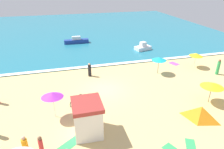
{
  "coord_description": "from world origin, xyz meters",
  "views": [
    {
      "loc": [
        -3.84,
        -17.72,
        10.46
      ],
      "look_at": [
        1.26,
        1.77,
        0.8
      ],
      "focal_mm": 32.19,
      "sensor_mm": 36.0,
      "label": 1
    }
  ],
  "objects_px": {
    "beach_umbrella_4": "(159,59)",
    "small_boat_1": "(143,47)",
    "lifeguard_cabana": "(88,118)",
    "beachgoer_6": "(41,147)",
    "beach_umbrella_5": "(212,85)",
    "beachgoer_2": "(218,67)",
    "parked_bicycle": "(76,100)",
    "beachgoer_1": "(90,70)",
    "small_boat_0": "(76,41)",
    "beach_umbrella_3": "(52,95)",
    "beach_tent": "(201,113)",
    "beachgoer_5": "(25,146)",
    "beach_umbrella_0": "(196,55)"
  },
  "relations": [
    {
      "from": "small_boat_0",
      "to": "small_boat_1",
      "type": "xyz_separation_m",
      "value": [
        9.97,
        -6.35,
        -0.01
      ]
    },
    {
      "from": "beachgoer_2",
      "to": "parked_bicycle",
      "type": "bearing_deg",
      "value": -173.02
    },
    {
      "from": "beach_umbrella_5",
      "to": "beachgoer_2",
      "type": "relative_size",
      "value": 1.39
    },
    {
      "from": "beach_umbrella_3",
      "to": "beachgoer_1",
      "type": "height_order",
      "value": "beach_umbrella_3"
    },
    {
      "from": "beachgoer_6",
      "to": "beach_umbrella_0",
      "type": "bearing_deg",
      "value": 29.15
    },
    {
      "from": "parked_bicycle",
      "to": "beach_umbrella_3",
      "type": "bearing_deg",
      "value": -142.52
    },
    {
      "from": "beach_umbrella_3",
      "to": "small_boat_0",
      "type": "xyz_separation_m",
      "value": [
        3.78,
        20.53,
        -1.59
      ]
    },
    {
      "from": "beach_umbrella_0",
      "to": "parked_bicycle",
      "type": "xyz_separation_m",
      "value": [
        -15.7,
        -4.68,
        -1.32
      ]
    },
    {
      "from": "beach_umbrella_4",
      "to": "beach_umbrella_0",
      "type": "bearing_deg",
      "value": 5.69
    },
    {
      "from": "beach_tent",
      "to": "beachgoer_1",
      "type": "distance_m",
      "value": 12.75
    },
    {
      "from": "lifeguard_cabana",
      "to": "small_boat_0",
      "type": "bearing_deg",
      "value": 86.6
    },
    {
      "from": "beach_tent",
      "to": "beachgoer_2",
      "type": "xyz_separation_m",
      "value": [
        7.46,
        6.94,
        0.28
      ]
    },
    {
      "from": "beachgoer_1",
      "to": "beach_umbrella_3",
      "type": "bearing_deg",
      "value": -120.04
    },
    {
      "from": "lifeguard_cabana",
      "to": "parked_bicycle",
      "type": "relative_size",
      "value": 1.95
    },
    {
      "from": "beach_umbrella_3",
      "to": "beachgoer_5",
      "type": "relative_size",
      "value": 1.55
    },
    {
      "from": "beach_tent",
      "to": "small_boat_0",
      "type": "relative_size",
      "value": 0.63
    },
    {
      "from": "beach_umbrella_4",
      "to": "small_boat_0",
      "type": "xyz_separation_m",
      "value": [
        -8.36,
        14.92,
        -1.35
      ]
    },
    {
      "from": "beachgoer_5",
      "to": "small_boat_1",
      "type": "relative_size",
      "value": 0.56
    },
    {
      "from": "beach_umbrella_0",
      "to": "small_boat_1",
      "type": "bearing_deg",
      "value": 115.72
    },
    {
      "from": "parked_bicycle",
      "to": "beachgoer_5",
      "type": "height_order",
      "value": "beachgoer_5"
    },
    {
      "from": "beach_umbrella_3",
      "to": "beach_tent",
      "type": "relative_size",
      "value": 0.91
    },
    {
      "from": "lifeguard_cabana",
      "to": "beachgoer_6",
      "type": "relative_size",
      "value": 1.61
    },
    {
      "from": "beach_umbrella_3",
      "to": "beachgoer_2",
      "type": "xyz_separation_m",
      "value": [
        18.94,
        3.55,
        -1.21
      ]
    },
    {
      "from": "beachgoer_5",
      "to": "small_boat_0",
      "type": "height_order",
      "value": "beachgoer_5"
    },
    {
      "from": "beach_tent",
      "to": "beachgoer_1",
      "type": "xyz_separation_m",
      "value": [
        -7.46,
        10.34,
        0.15
      ]
    },
    {
      "from": "beachgoer_2",
      "to": "small_boat_0",
      "type": "height_order",
      "value": "beachgoer_2"
    },
    {
      "from": "parked_bicycle",
      "to": "beachgoer_1",
      "type": "xyz_separation_m",
      "value": [
        2.11,
        5.49,
        0.38
      ]
    },
    {
      "from": "beachgoer_6",
      "to": "small_boat_0",
      "type": "height_order",
      "value": "beachgoer_6"
    },
    {
      "from": "beach_umbrella_3",
      "to": "beachgoer_5",
      "type": "bearing_deg",
      "value": -115.94
    },
    {
      "from": "beachgoer_1",
      "to": "beachgoer_2",
      "type": "height_order",
      "value": "beachgoer_2"
    },
    {
      "from": "beach_umbrella_5",
      "to": "lifeguard_cabana",
      "type": "bearing_deg",
      "value": -173.8
    },
    {
      "from": "beach_umbrella_4",
      "to": "beachgoer_2",
      "type": "xyz_separation_m",
      "value": [
        6.8,
        -2.05,
        -0.98
      ]
    },
    {
      "from": "beachgoer_5",
      "to": "beachgoer_6",
      "type": "height_order",
      "value": "beachgoer_6"
    },
    {
      "from": "beach_umbrella_3",
      "to": "beach_umbrella_5",
      "type": "distance_m",
      "value": 13.97
    },
    {
      "from": "lifeguard_cabana",
      "to": "beachgoer_5",
      "type": "xyz_separation_m",
      "value": [
        -4.22,
        -1.1,
        -0.63
      ]
    },
    {
      "from": "beach_umbrella_4",
      "to": "parked_bicycle",
      "type": "height_order",
      "value": "beach_umbrella_4"
    },
    {
      "from": "beach_umbrella_0",
      "to": "beachgoer_6",
      "type": "xyz_separation_m",
      "value": [
        -18.42,
        -10.28,
        -0.89
      ]
    },
    {
      "from": "parked_bicycle",
      "to": "beachgoer_1",
      "type": "relative_size",
      "value": 0.83
    },
    {
      "from": "beachgoer_5",
      "to": "beachgoer_6",
      "type": "bearing_deg",
      "value": -21.04
    },
    {
      "from": "beach_umbrella_4",
      "to": "parked_bicycle",
      "type": "bearing_deg",
      "value": -157.97
    },
    {
      "from": "beachgoer_6",
      "to": "beach_umbrella_3",
      "type": "bearing_deg",
      "value": 78.89
    },
    {
      "from": "beach_umbrella_0",
      "to": "beachgoer_6",
      "type": "relative_size",
      "value": 1.43
    },
    {
      "from": "beachgoer_5",
      "to": "beach_umbrella_5",
      "type": "bearing_deg",
      "value": 8.5
    },
    {
      "from": "beach_umbrella_4",
      "to": "small_boat_1",
      "type": "distance_m",
      "value": 8.82
    },
    {
      "from": "beach_umbrella_5",
      "to": "small_boat_0",
      "type": "bearing_deg",
      "value": 114.77
    },
    {
      "from": "parked_bicycle",
      "to": "beachgoer_6",
      "type": "height_order",
      "value": "beachgoer_6"
    },
    {
      "from": "beachgoer_1",
      "to": "beachgoer_6",
      "type": "height_order",
      "value": "beachgoer_6"
    },
    {
      "from": "beachgoer_6",
      "to": "beachgoer_2",
      "type": "bearing_deg",
      "value": 21.24
    },
    {
      "from": "lifeguard_cabana",
      "to": "beachgoer_6",
      "type": "bearing_deg",
      "value": -155.17
    },
    {
      "from": "beachgoer_1",
      "to": "beachgoer_2",
      "type": "distance_m",
      "value": 15.3
    }
  ]
}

